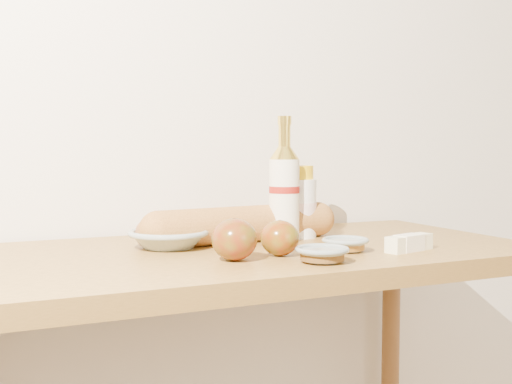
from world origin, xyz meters
The scene contains 11 objects.
back_wall centered at (0.00, 1.51, 1.30)m, with size 3.50×0.02×2.60m, color silver.
table centered at (0.00, 1.18, 0.78)m, with size 1.20×0.60×0.90m.
bourbon_bottle centered at (0.11, 1.25, 1.01)m, with size 0.08×0.08×0.28m.
cream_bottle centered at (0.17, 1.28, 0.98)m, with size 0.11×0.11×0.17m.
egg_bowl centered at (-0.16, 1.25, 0.92)m, with size 0.17×0.17×0.06m.
baguette centered at (0.02, 1.26, 0.94)m, with size 0.49×0.14×0.08m.
apple_redgreen_front centered at (-0.09, 1.06, 0.94)m, with size 0.10×0.10×0.08m.
apple_redgreen_right centered at (0.01, 1.07, 0.93)m, with size 0.09×0.09×0.07m.
sugar_bowl centered at (0.05, 0.97, 0.92)m, with size 0.12×0.12×0.03m.
syrup_bowl centered at (0.16, 1.06, 0.91)m, with size 0.10×0.10×0.03m.
butter_stick centered at (0.28, 1.01, 0.92)m, with size 0.12×0.06×0.03m.
Camera 1 is at (-0.54, -0.04, 1.11)m, focal length 45.00 mm.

